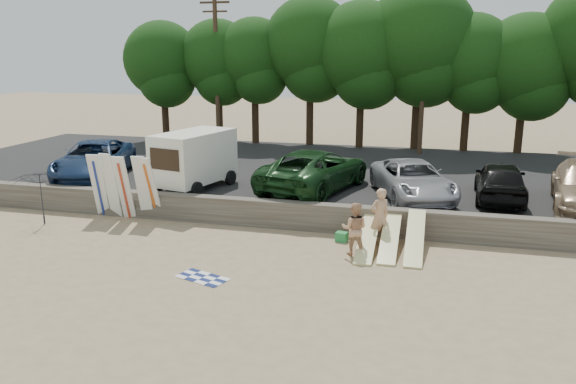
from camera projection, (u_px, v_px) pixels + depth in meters
name	position (u px, v px, depth m)	size (l,w,h in m)	color
ground	(335.00, 263.00, 17.12)	(120.00, 120.00, 0.00)	tan
seawall	(350.00, 219.00, 19.81)	(44.00, 0.50, 1.00)	#6B6356
parking_lot	(373.00, 178.00, 26.89)	(44.00, 14.50, 0.70)	#282828
treeline	(426.00, 51.00, 31.48)	(33.65, 6.55, 9.36)	#382616
utility_poles	(424.00, 67.00, 30.33)	(25.80, 0.26, 9.00)	#473321
box_trailer	(194.00, 157.00, 23.20)	(2.77, 4.03, 2.36)	white
car_0	(94.00, 160.00, 25.30)	(2.72, 5.90, 1.64)	navy
car_1	(315.00, 170.00, 23.02)	(2.79, 6.05, 1.68)	#143716
car_2	(413.00, 180.00, 21.79)	(2.37, 5.14, 1.43)	#A0A0A5
car_3	(501.00, 181.00, 21.40)	(1.80, 4.47, 1.52)	black
surfboard_upright_0	(99.00, 186.00, 21.50)	(0.50, 0.06, 2.60)	white
surfboard_upright_1	(111.00, 186.00, 21.43)	(0.50, 0.06, 2.60)	white
surfboard_upright_2	(124.00, 188.00, 21.17)	(0.50, 0.06, 2.60)	white
surfboard_upright_3	(143.00, 188.00, 21.10)	(0.50, 0.06, 2.60)	white
surfboard_upright_4	(151.00, 189.00, 21.06)	(0.50, 0.06, 2.60)	white
surfboard_low_0	(368.00, 238.00, 18.13)	(0.56, 3.00, 0.07)	#ECE494
surfboard_low_1	(390.00, 236.00, 18.07)	(0.56, 3.00, 0.07)	#ECE494
surfboard_low_2	(415.00, 237.00, 17.83)	(0.56, 3.00, 0.07)	#ECE494
beachgoer_a	(380.00, 216.00, 18.58)	(0.70, 0.46, 1.92)	tan
beachgoer_b	(354.00, 229.00, 17.62)	(0.83, 0.65, 1.71)	tan
cooler	(342.00, 237.00, 19.01)	(0.38, 0.30, 0.32)	green
gear_bag	(385.00, 241.00, 18.73)	(0.30, 0.25, 0.22)	orange
beach_towel	(202.00, 278.00, 15.98)	(1.50, 1.50, 0.00)	white
beach_umbrella	(42.00, 197.00, 20.76)	(2.22, 2.26, 2.03)	black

